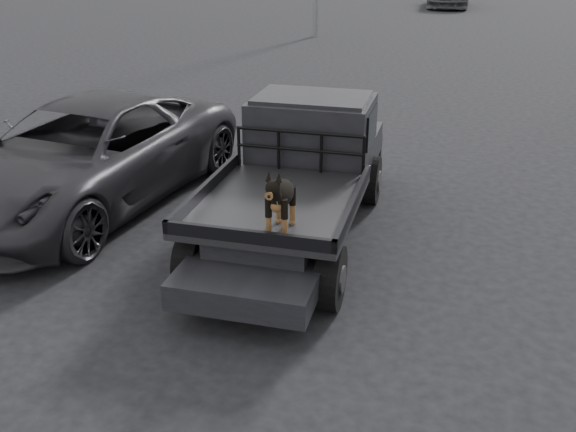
% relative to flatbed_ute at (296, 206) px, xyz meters
% --- Properties ---
extents(ground, '(120.00, 120.00, 0.00)m').
position_rel_flatbed_ute_xyz_m(ground, '(0.43, -1.59, -0.46)').
color(ground, black).
rests_on(ground, ground).
extents(flatbed_ute, '(2.00, 5.40, 0.92)m').
position_rel_flatbed_ute_xyz_m(flatbed_ute, '(0.00, 0.00, 0.00)').
color(flatbed_ute, black).
rests_on(flatbed_ute, ground).
extents(ute_cab, '(1.72, 1.30, 0.88)m').
position_rel_flatbed_ute_xyz_m(ute_cab, '(0.00, 0.95, 0.90)').
color(ute_cab, black).
rests_on(ute_cab, flatbed_ute).
extents(headache_rack, '(1.80, 0.08, 0.55)m').
position_rel_flatbed_ute_xyz_m(headache_rack, '(0.00, 0.20, 0.74)').
color(headache_rack, black).
rests_on(headache_rack, flatbed_ute).
extents(dog, '(0.32, 0.60, 0.74)m').
position_rel_flatbed_ute_xyz_m(dog, '(0.26, -1.72, 0.83)').
color(dog, black).
rests_on(dog, flatbed_ute).
extents(parked_suv, '(3.40, 6.03, 1.59)m').
position_rel_flatbed_ute_xyz_m(parked_suv, '(-3.44, 0.36, 0.33)').
color(parked_suv, '#2B2A2F').
rests_on(parked_suv, ground).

